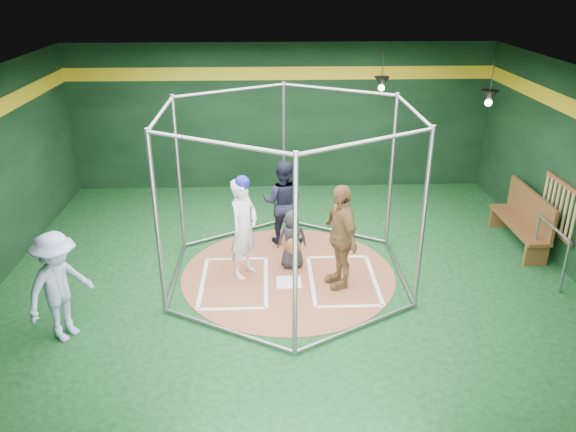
{
  "coord_description": "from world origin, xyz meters",
  "views": [
    {
      "loc": [
        -0.35,
        -8.76,
        4.99
      ],
      "look_at": [
        0.0,
        0.1,
        1.1
      ],
      "focal_mm": 35.0,
      "sensor_mm": 36.0,
      "label": 1
    }
  ],
  "objects_px": {
    "batter_figure": "(244,227)",
    "dugout_bench": "(524,218)",
    "umpire": "(283,202)",
    "visitor_leopard": "(340,236)"
  },
  "relations": [
    {
      "from": "batter_figure",
      "to": "dugout_bench",
      "type": "height_order",
      "value": "batter_figure"
    },
    {
      "from": "batter_figure",
      "to": "visitor_leopard",
      "type": "height_order",
      "value": "batter_figure"
    },
    {
      "from": "visitor_leopard",
      "to": "umpire",
      "type": "bearing_deg",
      "value": -169.22
    },
    {
      "from": "visitor_leopard",
      "to": "umpire",
      "type": "distance_m",
      "value": 1.93
    },
    {
      "from": "dugout_bench",
      "to": "umpire",
      "type": "bearing_deg",
      "value": 176.2
    },
    {
      "from": "batter_figure",
      "to": "visitor_leopard",
      "type": "bearing_deg",
      "value": -13.86
    },
    {
      "from": "batter_figure",
      "to": "visitor_leopard",
      "type": "relative_size",
      "value": 1.02
    },
    {
      "from": "visitor_leopard",
      "to": "dugout_bench",
      "type": "distance_m",
      "value": 4.04
    },
    {
      "from": "umpire",
      "to": "batter_figure",
      "type": "bearing_deg",
      "value": 73.0
    },
    {
      "from": "batter_figure",
      "to": "dugout_bench",
      "type": "relative_size",
      "value": 0.97
    }
  ]
}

